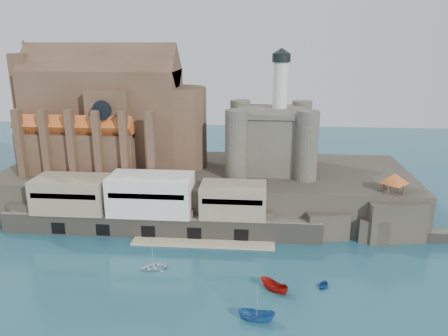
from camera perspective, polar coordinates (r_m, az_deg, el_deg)
ground at (r=77.82m, az=-6.12°, el=-15.62°), size 300.00×300.00×0.00m
promontory at (r=110.97m, az=-2.47°, el=-2.64°), size 100.00×36.00×10.00m
quay at (r=97.40m, az=-9.58°, el=-4.93°), size 70.00×12.00×13.05m
church at (r=114.54m, az=-14.45°, el=6.35°), size 47.00×25.93×30.51m
castle_keep at (r=108.14m, az=6.16°, el=4.14°), size 21.20×21.20×29.30m
rock_outcrop at (r=101.81m, az=20.88°, el=-6.11°), size 14.50×10.50×8.70m
pavilion at (r=99.10m, az=21.37°, el=-1.41°), size 6.40×6.40×5.40m
boat_2 at (r=70.68m, az=4.27°, el=-19.27°), size 2.44×2.39×5.67m
boat_5 at (r=77.78m, az=6.52°, el=-15.66°), size 2.94×2.92×5.50m
boat_6 at (r=84.92m, az=-9.24°, el=-12.81°), size 2.29×3.84×5.18m
boat_7 at (r=80.27m, az=12.83°, el=-14.89°), size 3.12×2.75×3.08m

